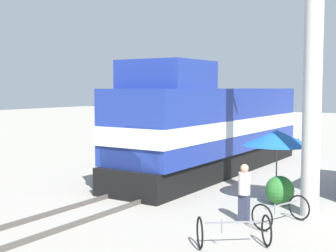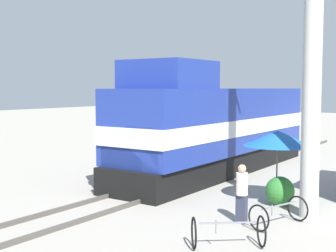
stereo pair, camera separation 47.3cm
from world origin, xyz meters
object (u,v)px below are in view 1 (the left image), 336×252
locomotive (212,127)px  person_bystander (244,191)px  utility_pole (314,24)px  bicycle (281,212)px  bicycle_spare (233,231)px  vendor_umbrella (277,138)px

locomotive → person_bystander: bearing=-55.5°
locomotive → utility_pole: (5.94, -4.84, 3.72)m
utility_pole → bicycle: (-0.38, -1.48, -5.43)m
utility_pole → bicycle_spare: 6.72m
locomotive → person_bystander: locomotive is taller
vendor_umbrella → person_bystander: vendor_umbrella is taller
vendor_umbrella → person_bystander: (0.06, -2.84, -1.29)m
person_bystander → bicycle: bearing=15.6°
vendor_umbrella → utility_pole: bearing=-36.2°
bicycle → bicycle_spare: size_ratio=1.03×
vendor_umbrella → bicycle_spare: size_ratio=1.35×
utility_pole → bicycle: bearing=-104.3°
locomotive → vendor_umbrella: size_ratio=5.59×
utility_pole → person_bystander: bearing=-128.4°
bicycle_spare → bicycle: bearing=132.7°
vendor_umbrella → bicycle: 3.32m
person_bystander → locomotive: bearing=124.5°
locomotive → bicycle: locomotive is taller
utility_pole → locomotive: bearing=140.8°
locomotive → utility_pole: size_ratio=1.20×
locomotive → vendor_umbrella: locomotive is taller
bicycle_spare → locomotive: bearing=171.7°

